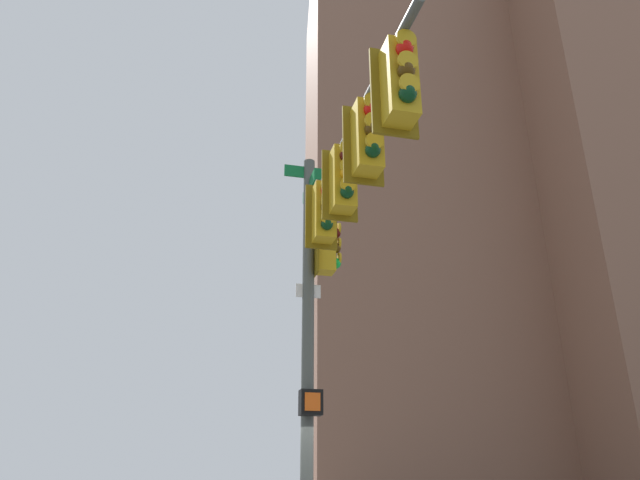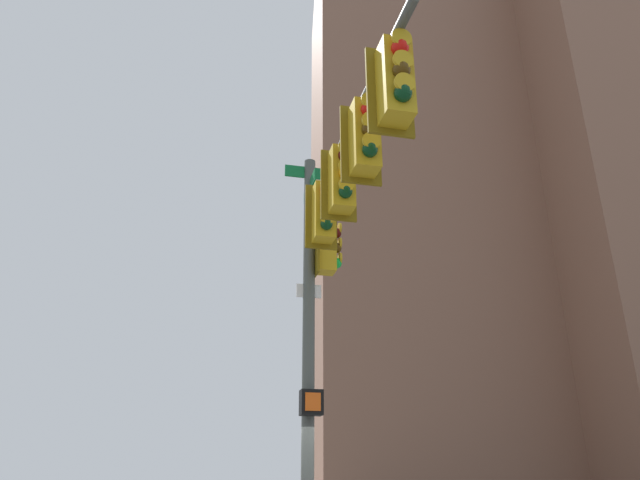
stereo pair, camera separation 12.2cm
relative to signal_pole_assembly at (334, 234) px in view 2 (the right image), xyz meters
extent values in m
cylinder|color=#4C514C|center=(-0.31, 1.65, -1.51)|extent=(0.21, 0.21, 7.44)
cylinder|color=#4C514C|center=(0.12, -1.01, 1.15)|extent=(0.99, 5.35, 0.12)
cylinder|color=#4C514C|center=(-0.15, 0.69, 0.70)|extent=(0.25, 1.04, 0.75)
cube|color=#0F6B33|center=(-0.31, 1.65, 1.96)|extent=(0.97, 0.19, 0.24)
cube|color=#0F6B33|center=(-0.31, 1.65, 1.66)|extent=(0.20, 1.02, 0.24)
cube|color=white|center=(-0.31, 1.65, -0.42)|extent=(0.45, 0.10, 0.24)
cube|color=gold|center=(-0.12, 0.49, 0.59)|extent=(0.39, 0.39, 1.00)
cube|color=#775E0F|center=(-0.15, 0.68, 0.59)|extent=(0.54, 0.13, 1.16)
sphere|color=red|center=(-0.09, 0.29, 0.89)|extent=(0.20, 0.20, 0.20)
cylinder|color=gold|center=(-0.08, 0.23, 0.98)|extent=(0.23, 0.08, 0.23)
sphere|color=#4C330A|center=(-0.09, 0.29, 0.59)|extent=(0.20, 0.20, 0.20)
cylinder|color=gold|center=(-0.08, 0.23, 0.68)|extent=(0.23, 0.08, 0.23)
sphere|color=#0A3819|center=(-0.09, 0.29, 0.29)|extent=(0.20, 0.20, 0.20)
cylinder|color=gold|center=(-0.08, 0.23, 0.38)|extent=(0.23, 0.08, 0.23)
cube|color=gold|center=(0.07, -0.67, 0.59)|extent=(0.39, 0.39, 1.00)
cube|color=#775E0F|center=(0.04, -0.48, 0.59)|extent=(0.54, 0.13, 1.16)
sphere|color=#470A07|center=(0.10, -0.87, 0.89)|extent=(0.20, 0.20, 0.20)
cylinder|color=gold|center=(0.11, -0.93, 0.98)|extent=(0.23, 0.08, 0.23)
sphere|color=#F29E0C|center=(0.10, -0.87, 0.59)|extent=(0.20, 0.20, 0.20)
cylinder|color=gold|center=(0.11, -0.93, 0.68)|extent=(0.23, 0.08, 0.23)
sphere|color=#0A3819|center=(0.10, -0.87, 0.29)|extent=(0.20, 0.20, 0.20)
cylinder|color=gold|center=(0.11, -0.93, 0.38)|extent=(0.23, 0.08, 0.23)
cube|color=gold|center=(0.26, -1.83, 0.59)|extent=(0.39, 0.39, 1.00)
cube|color=#775E0F|center=(0.23, -1.64, 0.59)|extent=(0.54, 0.13, 1.16)
sphere|color=red|center=(0.29, -2.03, 0.89)|extent=(0.20, 0.20, 0.20)
cylinder|color=gold|center=(0.30, -2.09, 0.98)|extent=(0.23, 0.08, 0.23)
sphere|color=#4C330A|center=(0.29, -2.03, 0.59)|extent=(0.20, 0.20, 0.20)
cylinder|color=gold|center=(0.30, -2.09, 0.68)|extent=(0.23, 0.08, 0.23)
sphere|color=#0A3819|center=(0.29, -2.03, 0.29)|extent=(0.20, 0.20, 0.20)
cylinder|color=gold|center=(0.30, -2.09, 0.38)|extent=(0.23, 0.08, 0.23)
cube|color=gold|center=(0.45, -2.99, 0.59)|extent=(0.39, 0.39, 1.00)
cube|color=#775E0F|center=(0.42, -2.80, 0.59)|extent=(0.54, 0.13, 1.16)
sphere|color=red|center=(0.48, -3.19, 0.89)|extent=(0.20, 0.20, 0.20)
cylinder|color=gold|center=(0.49, -3.25, 0.98)|extent=(0.23, 0.08, 0.23)
sphere|color=#4C330A|center=(0.48, -3.19, 0.59)|extent=(0.20, 0.20, 0.20)
cylinder|color=gold|center=(0.49, -3.25, 0.68)|extent=(0.23, 0.08, 0.23)
sphere|color=#0A3819|center=(0.48, -3.19, 0.29)|extent=(0.20, 0.20, 0.20)
cylinder|color=gold|center=(0.49, -3.25, 0.38)|extent=(0.23, 0.08, 0.23)
cube|color=gold|center=(-0.01, 1.70, 0.45)|extent=(0.39, 0.39, 1.00)
cube|color=#775E0F|center=(-0.20, 1.67, 0.45)|extent=(0.13, 0.54, 1.16)
sphere|color=#470A07|center=(0.19, 1.73, 0.75)|extent=(0.20, 0.20, 0.20)
cylinder|color=gold|center=(0.26, 1.74, 0.84)|extent=(0.08, 0.23, 0.23)
sphere|color=#4C330A|center=(0.19, 1.73, 0.45)|extent=(0.20, 0.20, 0.20)
cylinder|color=gold|center=(0.26, 1.74, 0.54)|extent=(0.08, 0.23, 0.23)
sphere|color=green|center=(0.19, 1.73, 0.15)|extent=(0.20, 0.20, 0.20)
cylinder|color=gold|center=(0.26, 1.74, 0.24)|extent=(0.08, 0.23, 0.23)
cube|color=black|center=(-0.27, 1.40, -2.37)|extent=(0.40, 0.31, 0.40)
cube|color=#EA5914|center=(-0.25, 1.26, -2.37)|extent=(0.25, 0.06, 0.28)
cube|color=#845B47|center=(13.93, 38.81, 20.92)|extent=(24.44, 20.21, 52.30)
cube|color=#8CB2C6|center=(16.42, 46.04, 29.92)|extent=(24.49, 23.18, 70.30)
camera|label=1|loc=(-0.83, -8.23, -3.49)|focal=32.62mm
camera|label=2|loc=(-0.70, -8.24, -3.49)|focal=32.62mm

